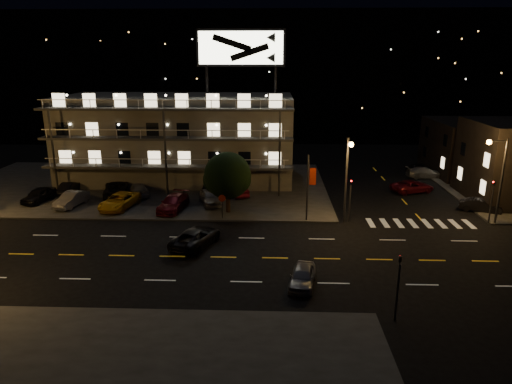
{
  "coord_description": "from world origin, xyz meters",
  "views": [
    {
      "loc": [
        1.71,
        -32.39,
        14.77
      ],
      "look_at": [
        0.24,
        8.0,
        2.96
      ],
      "focal_mm": 32.0,
      "sensor_mm": 36.0,
      "label": 1
    }
  ],
  "objects_px": {
    "tree": "(227,177)",
    "lot_car_7": "(138,189)",
    "lot_car_2": "(119,201)",
    "side_car_0": "(480,205)",
    "lot_car_4": "(210,197)",
    "road_car_west": "(196,237)",
    "road_car_east": "(303,276)"
  },
  "relations": [
    {
      "from": "lot_car_2",
      "to": "side_car_0",
      "type": "distance_m",
      "value": 36.44
    },
    {
      "from": "lot_car_7",
      "to": "lot_car_2",
      "type": "bearing_deg",
      "value": 57.72
    },
    {
      "from": "road_car_east",
      "to": "side_car_0",
      "type": "bearing_deg",
      "value": 51.32
    },
    {
      "from": "lot_car_7",
      "to": "tree",
      "type": "bearing_deg",
      "value": 128.88
    },
    {
      "from": "lot_car_2",
      "to": "lot_car_4",
      "type": "height_order",
      "value": "lot_car_4"
    },
    {
      "from": "lot_car_4",
      "to": "road_car_east",
      "type": "relative_size",
      "value": 1.12
    },
    {
      "from": "lot_car_4",
      "to": "lot_car_7",
      "type": "relative_size",
      "value": 0.94
    },
    {
      "from": "tree",
      "to": "lot_car_7",
      "type": "bearing_deg",
      "value": 153.2
    },
    {
      "from": "lot_car_2",
      "to": "lot_car_7",
      "type": "xyz_separation_m",
      "value": [
        0.63,
        4.5,
        -0.07
      ]
    },
    {
      "from": "lot_car_7",
      "to": "side_car_0",
      "type": "xyz_separation_m",
      "value": [
        35.81,
        -3.93,
        -0.17
      ]
    },
    {
      "from": "lot_car_7",
      "to": "road_car_east",
      "type": "distance_m",
      "value": 26.37
    },
    {
      "from": "lot_car_2",
      "to": "side_car_0",
      "type": "height_order",
      "value": "lot_car_2"
    },
    {
      "from": "tree",
      "to": "lot_car_4",
      "type": "height_order",
      "value": "tree"
    },
    {
      "from": "side_car_0",
      "to": "road_car_east",
      "type": "xyz_separation_m",
      "value": [
        -18.79,
        -16.22,
        0.01
      ]
    },
    {
      "from": "lot_car_2",
      "to": "lot_car_7",
      "type": "relative_size",
      "value": 1.14
    },
    {
      "from": "side_car_0",
      "to": "road_car_west",
      "type": "relative_size",
      "value": 0.74
    },
    {
      "from": "lot_car_2",
      "to": "road_car_west",
      "type": "distance_m",
      "value": 13.04
    },
    {
      "from": "lot_car_2",
      "to": "side_car_0",
      "type": "relative_size",
      "value": 1.35
    },
    {
      "from": "side_car_0",
      "to": "road_car_east",
      "type": "height_order",
      "value": "road_car_east"
    },
    {
      "from": "tree",
      "to": "lot_car_7",
      "type": "relative_size",
      "value": 1.28
    },
    {
      "from": "tree",
      "to": "lot_car_4",
      "type": "relative_size",
      "value": 1.37
    },
    {
      "from": "side_car_0",
      "to": "lot_car_2",
      "type": "bearing_deg",
      "value": 114.28
    },
    {
      "from": "tree",
      "to": "lot_car_2",
      "type": "distance_m",
      "value": 11.51
    },
    {
      "from": "lot_car_2",
      "to": "lot_car_4",
      "type": "relative_size",
      "value": 1.22
    },
    {
      "from": "lot_car_2",
      "to": "road_car_west",
      "type": "height_order",
      "value": "lot_car_2"
    },
    {
      "from": "side_car_0",
      "to": "road_car_west",
      "type": "distance_m",
      "value": 28.81
    },
    {
      "from": "lot_car_2",
      "to": "side_car_0",
      "type": "xyz_separation_m",
      "value": [
        36.43,
        0.57,
        -0.24
      ]
    },
    {
      "from": "lot_car_4",
      "to": "side_car_0",
      "type": "relative_size",
      "value": 1.1
    },
    {
      "from": "tree",
      "to": "road_car_west",
      "type": "distance_m",
      "value": 9.03
    },
    {
      "from": "road_car_west",
      "to": "road_car_east",
      "type": "bearing_deg",
      "value": 162.12
    },
    {
      "from": "tree",
      "to": "lot_car_4",
      "type": "distance_m",
      "value": 4.28
    },
    {
      "from": "road_car_west",
      "to": "lot_car_4",
      "type": "bearing_deg",
      "value": -68.5
    }
  ]
}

